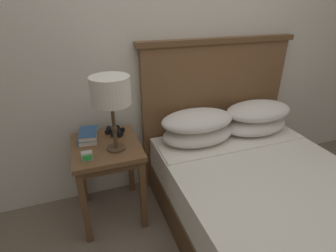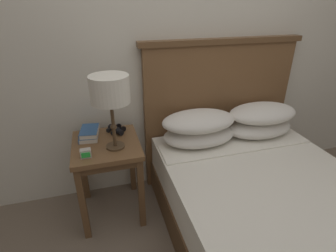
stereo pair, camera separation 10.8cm
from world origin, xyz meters
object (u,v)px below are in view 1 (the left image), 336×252
at_px(nightstand, 107,156).
at_px(book_on_nightstand, 88,137).
at_px(table_lamp, 111,92).
at_px(alarm_clock, 87,156).
at_px(book_stacked_on_top, 88,133).
at_px(bed, 268,199).
at_px(binoculars_pair, 115,131).

xyz_separation_m(nightstand, book_on_nightstand, (-0.12, 0.13, 0.12)).
height_order(table_lamp, alarm_clock, table_lamp).
height_order(table_lamp, book_stacked_on_top, table_lamp).
xyz_separation_m(nightstand, alarm_clock, (-0.14, -0.16, 0.13)).
relative_size(nightstand, bed, 0.32).
bearing_deg(bed, book_on_nightstand, 148.08).
relative_size(bed, binoculars_pair, 12.34).
distance_m(bed, book_on_nightstand, 1.38).
distance_m(table_lamp, binoculars_pair, 0.45).
xyz_separation_m(nightstand, table_lamp, (0.06, -0.08, 0.51)).
bearing_deg(binoculars_pair, book_stacked_on_top, -171.26).
bearing_deg(alarm_clock, table_lamp, 21.93).
height_order(table_lamp, binoculars_pair, table_lamp).
relative_size(book_stacked_on_top, alarm_clock, 3.10).
distance_m(nightstand, book_stacked_on_top, 0.22).
distance_m(nightstand, binoculars_pair, 0.21).
bearing_deg(bed, binoculars_pair, 141.70).
height_order(table_lamp, book_on_nightstand, table_lamp).
bearing_deg(book_on_nightstand, alarm_clock, -94.46).
bearing_deg(alarm_clock, binoculars_pair, 53.62).
xyz_separation_m(bed, book_stacked_on_top, (-1.13, 0.70, 0.37)).
bearing_deg(bed, nightstand, 150.30).
distance_m(bed, table_lamp, 1.31).
distance_m(table_lamp, alarm_clock, 0.44).
bearing_deg(book_stacked_on_top, book_on_nightstand, 141.99).
relative_size(binoculars_pair, alarm_clock, 2.30).
height_order(nightstand, book_stacked_on_top, book_stacked_on_top).
relative_size(bed, book_stacked_on_top, 9.15).
bearing_deg(book_stacked_on_top, nightstand, -47.83).
relative_size(table_lamp, binoculars_pair, 3.22).
height_order(nightstand, alarm_clock, alarm_clock).
relative_size(nightstand, binoculars_pair, 3.98).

